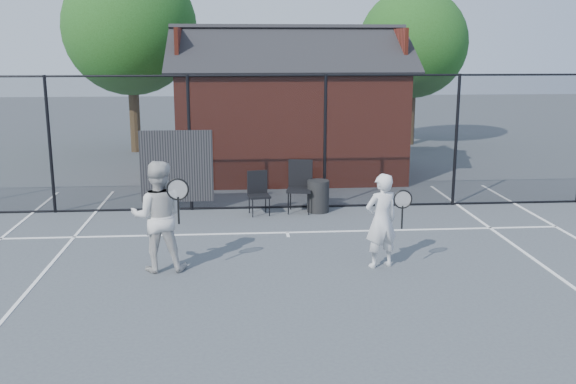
{
  "coord_description": "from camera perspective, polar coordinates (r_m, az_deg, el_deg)",
  "views": [
    {
      "loc": [
        -0.93,
        -9.1,
        3.56
      ],
      "look_at": [
        -0.08,
        1.78,
        1.1
      ],
      "focal_mm": 40.0,
      "sensor_mm": 36.0,
      "label": 1
    }
  ],
  "objects": [
    {
      "name": "player_front",
      "position": [
        10.62,
        8.3,
        -2.53
      ],
      "size": [
        0.75,
        0.6,
        1.58
      ],
      "color": "silver",
      "rests_on": "ground"
    },
    {
      "name": "tree_left",
      "position": [
        22.89,
        -13.85,
        13.93
      ],
      "size": [
        4.48,
        4.48,
        6.44
      ],
      "color": "#372816",
      "rests_on": "ground"
    },
    {
      "name": "chair_left",
      "position": [
        14.09,
        1.03,
        0.4
      ],
      "size": [
        0.63,
        0.65,
        1.12
      ],
      "primitive_type": "cube",
      "rotation": [
        0.0,
        0.0,
        -0.19
      ],
      "color": "black",
      "rests_on": "ground"
    },
    {
      "name": "waste_bin",
      "position": [
        14.17,
        2.7,
        -0.38
      ],
      "size": [
        0.53,
        0.53,
        0.71
      ],
      "primitive_type": "cylinder",
      "rotation": [
        0.0,
        0.0,
        0.1
      ],
      "color": "black",
      "rests_on": "ground"
    },
    {
      "name": "chair_right",
      "position": [
        13.9,
        -2.58,
        -0.18
      ],
      "size": [
        0.52,
        0.53,
        0.92
      ],
      "primitive_type": "cube",
      "rotation": [
        0.0,
        0.0,
        0.18
      ],
      "color": "black",
      "rests_on": "ground"
    },
    {
      "name": "ground",
      "position": [
        9.81,
        1.3,
        -8.56
      ],
      "size": [
        80.0,
        80.0,
        0.0
      ],
      "primitive_type": "plane",
      "color": "#484C52",
      "rests_on": "ground"
    },
    {
      "name": "player_back",
      "position": [
        10.54,
        -11.46,
        -2.12
      ],
      "size": [
        0.98,
        0.73,
        1.81
      ],
      "color": "silver",
      "rests_on": "ground"
    },
    {
      "name": "clubhouse",
      "position": [
        18.26,
        0.05,
        6.57
      ],
      "size": [
        6.5,
        4.36,
        4.19
      ],
      "color": "maroon",
      "rests_on": "ground"
    },
    {
      "name": "tree_right",
      "position": [
        24.46,
        11.05,
        12.82
      ],
      "size": [
        3.97,
        3.97,
        5.7
      ],
      "color": "#372816",
      "rests_on": "ground"
    },
    {
      "name": "fence",
      "position": [
        14.27,
        -1.91,
        4.18
      ],
      "size": [
        22.04,
        3.0,
        3.0
      ],
      "color": "black",
      "rests_on": "ground"
    },
    {
      "name": "court_lines",
      "position": [
        8.6,
        2.2,
        -11.71
      ],
      "size": [
        11.02,
        18.0,
        0.01
      ],
      "color": "white",
      "rests_on": "ground"
    }
  ]
}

